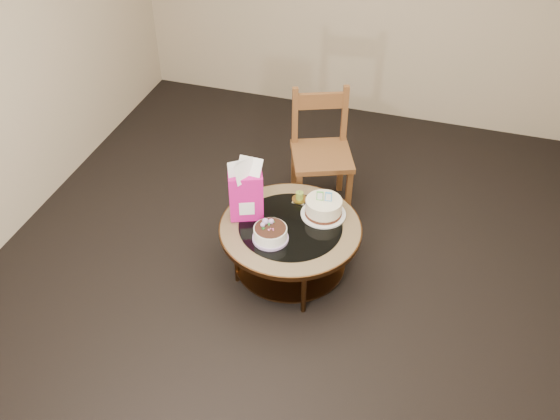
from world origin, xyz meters
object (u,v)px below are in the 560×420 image
(cream_cake, at_px, (324,208))
(coffee_table, at_px, (290,234))
(gift_bag, at_px, (246,190))
(decorated_cake, at_px, (270,234))
(dining_chair, at_px, (321,152))

(cream_cake, bearing_deg, coffee_table, -143.47)
(cream_cake, xyz_separation_m, gift_bag, (-0.52, -0.17, 0.17))
(decorated_cake, relative_size, cream_cake, 0.77)
(decorated_cake, xyz_separation_m, dining_chair, (0.09, 1.06, 0.01))
(gift_bag, height_order, dining_chair, dining_chair)
(coffee_table, xyz_separation_m, dining_chair, (-0.00, 0.88, 0.14))
(coffee_table, xyz_separation_m, cream_cake, (0.19, 0.19, 0.14))
(decorated_cake, height_order, dining_chair, dining_chair)
(decorated_cake, bearing_deg, dining_chair, 85.04)
(gift_bag, bearing_deg, decorated_cake, -60.83)
(decorated_cake, xyz_separation_m, cream_cake, (0.29, 0.36, 0.02))
(gift_bag, distance_m, dining_chair, 0.95)
(cream_cake, height_order, gift_bag, gift_bag)
(gift_bag, relative_size, dining_chair, 0.47)
(coffee_table, xyz_separation_m, gift_bag, (-0.33, 0.01, 0.31))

